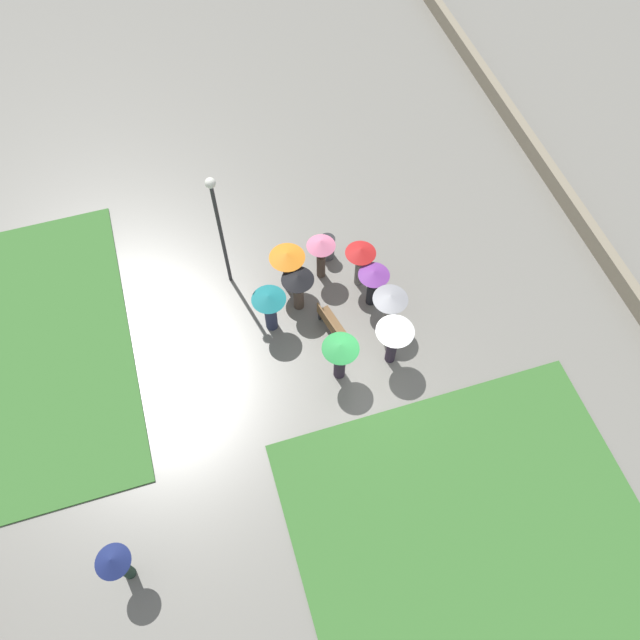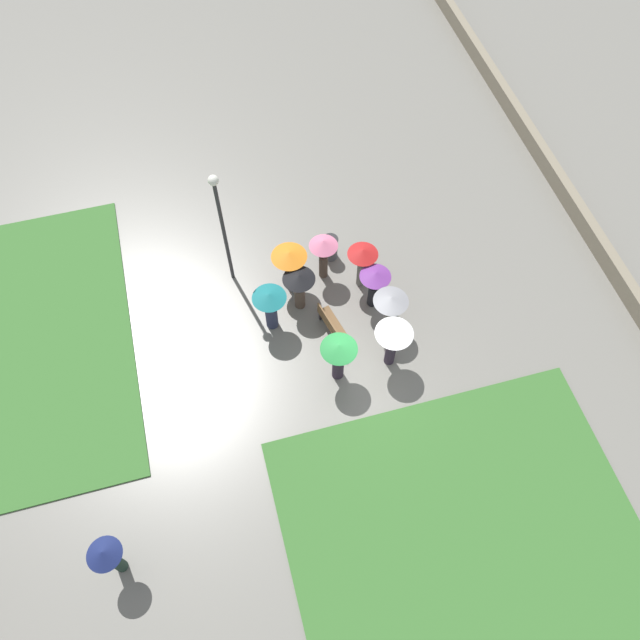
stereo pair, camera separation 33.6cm
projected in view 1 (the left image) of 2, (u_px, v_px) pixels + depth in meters
The scene contains 17 objects.
ground_plane at pixel (364, 363), 20.00m from camera, with size 90.00×90.00×0.00m, color slate.
lawn_patch_near at pixel (472, 532), 17.25m from camera, with size 8.16×9.73×0.06m.
lawn_patch_far at pixel (46, 348), 20.25m from camera, with size 10.80×5.39×0.06m.
parapet_wall at pixel (627, 286), 21.13m from camera, with size 45.00×0.35×0.69m.
park_bench at pixel (332, 326), 20.19m from camera, with size 1.57×0.75×0.90m.
lamp_post at pixel (218, 221), 19.04m from camera, with size 0.32×0.32×4.91m.
trash_bin at pixel (327, 248), 21.81m from camera, with size 0.55×0.55×0.96m.
crowd_person_white at pixel (394, 336), 18.81m from camera, with size 1.17×1.17×1.98m.
crowd_person_teal at pixel (270, 306), 19.68m from camera, with size 1.09×1.09×1.81m.
crowd_person_purple at pixel (373, 281), 20.18m from camera, with size 1.02×1.02×1.75m.
crowd_person_green at pixel (340, 354), 18.63m from camera, with size 1.13×1.13×1.92m.
crowd_person_black at pixel (298, 285), 20.09m from camera, with size 1.06×1.06×1.73m.
crowd_person_orange at pixel (287, 263), 20.34m from camera, with size 1.18×1.18×1.90m.
crowd_person_grey at pixel (390, 303), 19.55m from camera, with size 1.12×1.12×1.79m.
crowd_person_red at pixel (360, 257), 20.42m from camera, with size 1.02×1.02×1.88m.
crowd_person_pink at pixel (321, 250), 20.59m from camera, with size 0.97×0.97×1.91m.
lone_walker_far_path at pixel (116, 564), 15.57m from camera, with size 0.90×0.90×1.91m.
Camera 1 is at (-8.34, 4.03, 17.84)m, focal length 35.00 mm.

